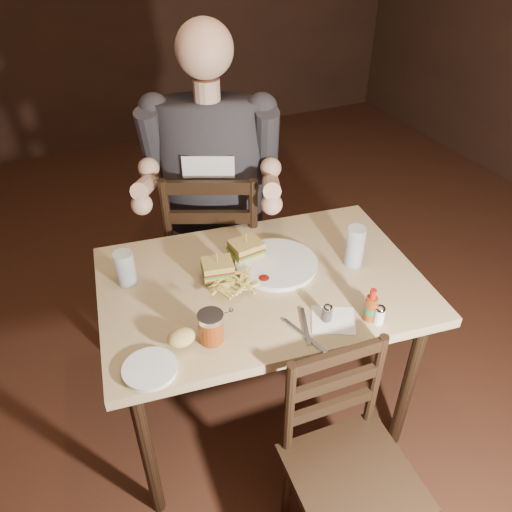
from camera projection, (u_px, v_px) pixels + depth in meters
name	position (u px, v px, depth m)	size (l,w,h in m)	color
room_shell	(234.00, 155.00, 1.27)	(7.00, 7.00, 7.00)	black
main_table	(261.00, 297.00, 1.91)	(1.27, 0.93, 0.77)	tan
chair_far	(216.00, 250.00, 2.49)	(0.46, 0.50, 0.99)	black
chair_near	(353.00, 478.00, 1.60)	(0.39, 0.42, 0.84)	black
diner	(209.00, 154.00, 2.12)	(0.61, 0.48, 1.05)	#2A282C
dinner_plate	(276.00, 265.00, 1.92)	(0.31, 0.31, 0.02)	white
sandwich_left	(217.00, 264.00, 1.83)	(0.11, 0.09, 0.10)	#D7B656
sandwich_right	(246.00, 244.00, 1.93)	(0.12, 0.10, 0.10)	#D7B656
fries_pile	(233.00, 285.00, 1.78)	(0.22, 0.16, 0.04)	#DACC64
ketchup_dollop	(264.00, 278.00, 1.83)	(0.04, 0.04, 0.01)	maroon
glass_left	(125.00, 268.00, 1.81)	(0.07, 0.07, 0.13)	silver
glass_right	(355.00, 246.00, 1.89)	(0.07, 0.07, 0.16)	silver
hot_sauce	(371.00, 305.00, 1.65)	(0.04, 0.04, 0.13)	maroon
salt_shaker	(379.00, 315.00, 1.66)	(0.04, 0.04, 0.07)	white
pepper_shaker	(327.00, 313.00, 1.67)	(0.03, 0.03, 0.06)	#38332D
syrup_dispenser	(211.00, 327.00, 1.58)	(0.08, 0.08, 0.11)	maroon
napkin	(333.00, 320.00, 1.69)	(0.14, 0.13, 0.00)	white
knife	(306.00, 337.00, 1.62)	(0.01, 0.21, 0.00)	silver
fork	(305.00, 326.00, 1.66)	(0.01, 0.17, 0.01)	silver
side_plate	(150.00, 370.00, 1.50)	(0.16, 0.16, 0.01)	white
bread_roll	(181.00, 337.00, 1.57)	(0.09, 0.07, 0.05)	#D7BB6F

